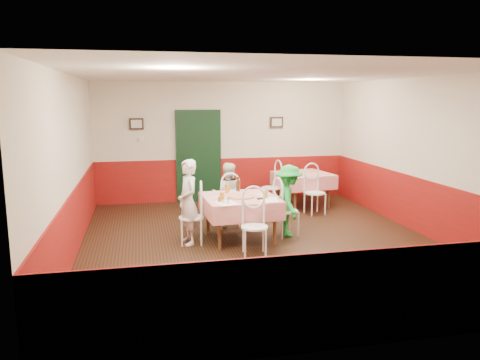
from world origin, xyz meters
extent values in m
plane|color=black|center=(0.00, 0.00, 0.00)|extent=(7.00, 7.00, 0.00)
plane|color=white|center=(0.00, 0.00, 2.80)|extent=(7.00, 7.00, 0.00)
cube|color=beige|center=(0.00, 3.50, 1.40)|extent=(6.00, 0.10, 2.80)
cube|color=beige|center=(0.00, -3.50, 1.40)|extent=(6.00, 0.10, 2.80)
cube|color=beige|center=(-3.00, 0.00, 1.40)|extent=(0.10, 7.00, 2.80)
cube|color=beige|center=(3.00, 0.00, 1.40)|extent=(0.10, 7.00, 2.80)
cube|color=maroon|center=(0.00, 3.48, 0.50)|extent=(6.00, 0.03, 1.00)
cube|color=maroon|center=(0.00, -3.48, 0.50)|extent=(6.00, 0.03, 1.00)
cube|color=maroon|center=(-2.98, 0.00, 0.50)|extent=(0.03, 7.00, 1.00)
cube|color=maroon|center=(2.98, 0.00, 0.50)|extent=(0.03, 7.00, 1.00)
cube|color=black|center=(-0.60, 3.45, 1.05)|extent=(0.96, 0.06, 2.10)
cube|color=black|center=(-2.00, 3.45, 1.85)|extent=(0.32, 0.03, 0.26)
cube|color=black|center=(1.30, 3.45, 1.85)|extent=(0.32, 0.03, 0.26)
cube|color=white|center=(-1.90, 3.45, 1.50)|extent=(0.10, 0.03, 0.10)
cube|color=red|center=(-0.29, 0.24, 0.38)|extent=(1.29, 1.29, 0.77)
cube|color=red|center=(1.64, 2.43, 0.38)|extent=(1.28, 1.28, 0.77)
cylinder|color=#B74723|center=(-0.29, 0.17, 0.77)|extent=(0.46, 0.46, 0.03)
cylinder|color=white|center=(-0.70, 0.19, 0.77)|extent=(0.26, 0.26, 0.01)
cylinder|color=white|center=(0.12, 0.29, 0.77)|extent=(0.26, 0.26, 0.01)
cylinder|color=white|center=(-0.34, 0.67, 0.77)|extent=(0.26, 0.26, 0.01)
cylinder|color=#BF7219|center=(-0.65, -0.05, 0.83)|extent=(0.08, 0.08, 0.14)
cylinder|color=#BF7219|center=(0.10, 0.03, 0.82)|extent=(0.07, 0.07, 0.13)
cylinder|color=#BF7219|center=(-0.44, 0.62, 0.83)|extent=(0.08, 0.08, 0.15)
cylinder|color=#381C0A|center=(-0.24, 0.67, 0.88)|extent=(0.07, 0.07, 0.25)
cylinder|color=silver|center=(-0.66, -0.22, 0.81)|extent=(0.04, 0.04, 0.09)
cylinder|color=silver|center=(-0.60, -0.27, 0.81)|extent=(0.04, 0.04, 0.09)
cylinder|color=#B23319|center=(-0.72, -0.13, 0.81)|extent=(0.04, 0.04, 0.09)
cube|color=white|center=(-0.61, -0.21, 0.76)|extent=(0.37, 0.45, 0.00)
cube|color=white|center=(0.12, -0.10, 0.76)|extent=(0.36, 0.44, 0.00)
cube|color=black|center=(0.00, -0.03, 0.77)|extent=(0.11, 0.10, 0.02)
imported|color=gray|center=(-1.19, 0.19, 0.72)|extent=(0.45, 0.59, 1.43)
imported|color=gray|center=(-0.34, 1.14, 0.61)|extent=(0.67, 0.57, 1.23)
imported|color=gray|center=(0.61, 0.29, 0.64)|extent=(0.58, 0.88, 1.27)
camera|label=1|loc=(-1.94, -7.43, 2.43)|focal=35.00mm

